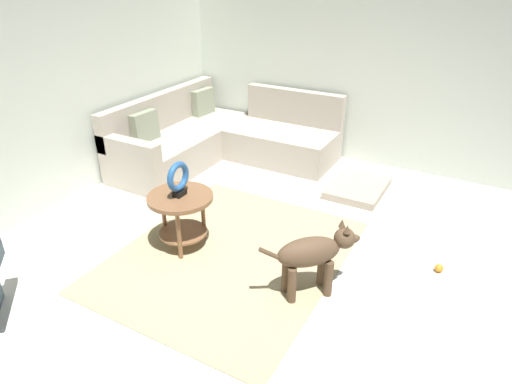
# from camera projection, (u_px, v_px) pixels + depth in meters

# --- Properties ---
(ground_plane) EXTENTS (6.00, 6.00, 0.10)m
(ground_plane) POSITION_uv_depth(u_px,v_px,m) (292.00, 293.00, 3.73)
(ground_plane) COLOR silver
(wall_back) EXTENTS (6.00, 0.12, 2.70)m
(wall_back) POSITION_uv_depth(u_px,v_px,m) (24.00, 84.00, 4.36)
(wall_back) COLOR silver
(wall_back) RESTS_ON ground_plane
(wall_right) EXTENTS (0.12, 6.00, 2.70)m
(wall_right) POSITION_uv_depth(u_px,v_px,m) (400.00, 61.00, 5.37)
(wall_right) COLOR silver
(wall_right) RESTS_ON ground_plane
(area_rug) EXTENTS (2.30, 1.90, 0.01)m
(area_rug) POSITION_uv_depth(u_px,v_px,m) (231.00, 255.00, 4.12)
(area_rug) COLOR tan
(area_rug) RESTS_ON ground_plane
(sectional_couch) EXTENTS (2.20, 2.25, 0.88)m
(sectional_couch) POSITION_uv_depth(u_px,v_px,m) (219.00, 140.00, 5.99)
(sectional_couch) COLOR #B2A899
(sectional_couch) RESTS_ON ground_plane
(side_table) EXTENTS (0.60, 0.60, 0.54)m
(side_table) POSITION_uv_depth(u_px,v_px,m) (181.00, 207.00, 4.08)
(side_table) COLOR brown
(side_table) RESTS_ON ground_plane
(torus_sculpture) EXTENTS (0.28, 0.08, 0.33)m
(torus_sculpture) POSITION_uv_depth(u_px,v_px,m) (178.00, 178.00, 3.95)
(torus_sculpture) COLOR black
(torus_sculpture) RESTS_ON side_table
(dog_bed_mat) EXTENTS (0.80, 0.60, 0.09)m
(dog_bed_mat) POSITION_uv_depth(u_px,v_px,m) (358.00, 188.00, 5.26)
(dog_bed_mat) COLOR #B2A38E
(dog_bed_mat) RESTS_ON ground_plane
(dog) EXTENTS (0.64, 0.63, 0.63)m
(dog) POSITION_uv_depth(u_px,v_px,m) (314.00, 254.00, 3.50)
(dog) COLOR brown
(dog) RESTS_ON ground_plane
(dog_toy_ball) EXTENTS (0.07, 0.07, 0.07)m
(dog_toy_ball) POSITION_uv_depth(u_px,v_px,m) (439.00, 268.00, 3.89)
(dog_toy_ball) COLOR orange
(dog_toy_ball) RESTS_ON ground_plane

